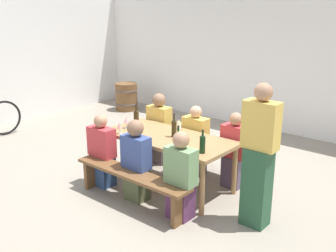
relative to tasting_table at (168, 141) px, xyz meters
name	(u,v)px	position (x,y,z in m)	size (l,w,h in m)	color
ground_plane	(168,185)	(0.00, 0.00, -0.67)	(24.00, 24.00, 0.00)	gray
back_wall	(282,53)	(0.00, 3.54, 0.93)	(14.00, 0.20, 3.20)	white
tasting_table	(168,141)	(0.00, 0.00, 0.00)	(1.89, 0.89, 0.75)	#9E7247
bench_near	(131,179)	(0.00, -0.74, -0.32)	(1.79, 0.30, 0.45)	brown
bench_far	(198,149)	(0.00, 0.74, -0.32)	(1.79, 0.30, 0.45)	brown
wine_bottle_0	(174,128)	(0.08, 0.04, 0.20)	(0.07, 0.07, 0.34)	#332814
wine_bottle_1	(136,118)	(-0.66, 0.04, 0.21)	(0.08, 0.08, 0.35)	#332814
wine_bottle_2	(202,144)	(0.75, -0.23, 0.19)	(0.07, 0.07, 0.30)	#143319
wine_bottle_3	(178,141)	(0.47, -0.36, 0.21)	(0.08, 0.08, 0.33)	#143319
wine_glass_0	(126,120)	(-0.73, -0.10, 0.20)	(0.08, 0.08, 0.17)	silver
wine_glass_1	(119,126)	(-0.60, -0.36, 0.19)	(0.07, 0.07, 0.17)	silver
wine_glass_2	(179,122)	(-0.10, 0.37, 0.18)	(0.08, 0.08, 0.15)	silver
seated_guest_near_0	(102,153)	(-0.73, -0.59, -0.18)	(0.41, 0.24, 1.06)	navy
seated_guest_near_1	(136,162)	(-0.05, -0.59, -0.14)	(0.39, 0.24, 1.11)	#4B5333
seated_guest_near_2	(181,178)	(0.70, -0.59, -0.15)	(0.39, 0.24, 1.11)	#582E53
seated_guest_far_0	(159,130)	(-0.69, 0.59, -0.11)	(0.39, 0.24, 1.17)	#534846
seated_guest_far_1	(195,143)	(0.04, 0.59, -0.17)	(0.39, 0.24, 1.08)	#4F3847
seated_guest_far_2	(234,152)	(0.73, 0.59, -0.16)	(0.37, 0.24, 1.10)	#57465E
standing_host	(259,159)	(1.47, -0.15, 0.16)	(0.40, 0.24, 1.71)	#275136
wine_barrel	(126,97)	(-3.63, 2.68, -0.33)	(0.58, 0.58, 0.68)	brown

